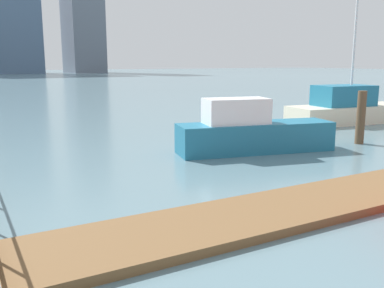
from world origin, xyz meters
TOP-DOWN VIEW (x-y plane):
  - ground_plane at (0.00, 20.00)m, footprint 300.00×300.00m
  - floating_dock at (3.86, 11.29)m, footprint 14.71×2.00m
  - dock_piling_3 at (10.37, 15.85)m, footprint 0.34×0.34m
  - moored_boat_0 at (5.76, 16.68)m, footprint 5.75×2.61m
  - moored_boat_2 at (14.58, 20.14)m, footprint 6.90×3.01m
  - skyline_tower_3 at (11.99, 124.80)m, footprint 12.88×8.37m
  - skyline_tower_4 at (28.99, 123.79)m, footprint 9.07×13.01m

SIDE VIEW (x-z plane):
  - ground_plane at x=0.00m, z-range 0.00..0.00m
  - floating_dock at x=3.86m, z-range 0.00..0.18m
  - moored_boat_0 at x=5.76m, z-range -0.24..1.68m
  - moored_boat_2 at x=14.58m, z-range -3.14..4.65m
  - dock_piling_3 at x=10.37m, z-range 0.00..2.06m
  - skyline_tower_4 at x=28.99m, z-range 0.00..34.27m
  - skyline_tower_3 at x=11.99m, z-range 0.00..34.60m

